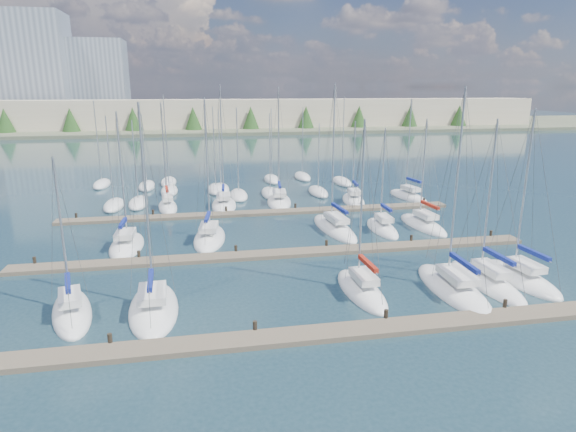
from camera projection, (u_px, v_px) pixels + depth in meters
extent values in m
plane|color=#233C46|center=(239.00, 170.00, 82.83)|extent=(400.00, 400.00, 0.00)
cube|color=#6B5E4C|center=(326.00, 333.00, 27.71)|extent=(44.00, 1.80, 0.35)
cylinder|color=#2D261C|center=(110.00, 343.00, 26.42)|extent=(0.26, 0.26, 1.10)
cylinder|color=#2D261C|center=(255.00, 330.00, 27.82)|extent=(0.26, 0.26, 1.10)
cylinder|color=#2D261C|center=(386.00, 318.00, 29.23)|extent=(0.26, 0.26, 1.10)
cylinder|color=#2D261C|center=(505.00, 307.00, 30.64)|extent=(0.26, 0.26, 1.10)
cube|color=#6B5E4C|center=(284.00, 254.00, 41.01)|extent=(44.00, 1.80, 0.35)
cylinder|color=#2D261C|center=(35.00, 263.00, 38.30)|extent=(0.26, 0.26, 1.10)
cylinder|color=#2D261C|center=(139.00, 257.00, 39.71)|extent=(0.26, 0.26, 1.10)
cylinder|color=#2D261C|center=(236.00, 251.00, 41.12)|extent=(0.26, 0.26, 1.10)
cylinder|color=#2D261C|center=(326.00, 246.00, 42.53)|extent=(0.26, 0.26, 1.10)
cylinder|color=#2D261C|center=(411.00, 241.00, 43.93)|extent=(0.26, 0.26, 1.10)
cylinder|color=#2D261C|center=(491.00, 236.00, 45.34)|extent=(0.26, 0.26, 1.10)
cube|color=#6B5E4C|center=(262.00, 213.00, 54.30)|extent=(44.00, 1.80, 0.35)
cylinder|color=#2D261C|center=(76.00, 218.00, 51.60)|extent=(0.26, 0.26, 1.10)
cylinder|color=#2D261C|center=(153.00, 214.00, 53.00)|extent=(0.26, 0.26, 1.10)
cylinder|color=#2D261C|center=(226.00, 211.00, 54.41)|extent=(0.26, 0.26, 1.10)
cylinder|color=#2D261C|center=(295.00, 208.00, 55.82)|extent=(0.26, 0.26, 1.10)
cylinder|color=#2D261C|center=(361.00, 205.00, 57.23)|extent=(0.26, 0.26, 1.10)
cylinder|color=#2D261C|center=(424.00, 202.00, 58.64)|extent=(0.26, 0.26, 1.10)
ellipsoid|color=white|center=(72.00, 314.00, 30.36)|extent=(4.13, 7.89, 1.60)
cube|color=black|center=(72.00, 314.00, 30.36)|extent=(2.07, 3.81, 0.12)
cube|color=silver|center=(70.00, 297.00, 29.69)|extent=(1.90, 2.88, 0.50)
cylinder|color=#9EA0A5|center=(61.00, 228.00, 29.47)|extent=(0.14, 0.14, 8.82)
cylinder|color=#9EA0A5|center=(68.00, 285.00, 28.89)|extent=(0.88, 3.09, 0.10)
cube|color=navy|center=(68.00, 283.00, 28.86)|extent=(1.01, 2.90, 0.30)
ellipsoid|color=white|center=(168.00, 208.00, 56.97)|extent=(2.85, 7.25, 1.60)
cube|color=silver|center=(167.00, 198.00, 56.31)|extent=(1.42, 2.58, 0.50)
cylinder|color=#9EA0A5|center=(164.00, 151.00, 55.78)|extent=(0.14, 0.14, 11.11)
cylinder|color=#9EA0A5|center=(167.00, 190.00, 55.51)|extent=(0.40, 2.96, 0.10)
cube|color=maroon|center=(167.00, 189.00, 55.48)|extent=(0.58, 2.75, 0.30)
ellipsoid|color=white|center=(486.00, 283.00, 35.09)|extent=(2.62, 8.80, 1.60)
cube|color=black|center=(486.00, 283.00, 35.09)|extent=(1.36, 4.23, 0.12)
cube|color=silver|center=(491.00, 269.00, 34.33)|extent=(1.41, 3.09, 0.50)
cylinder|color=#9EA0A5|center=(489.00, 195.00, 34.09)|extent=(0.14, 0.14, 10.70)
cylinder|color=#9EA0A5|center=(499.00, 258.00, 33.40)|extent=(0.17, 3.68, 0.10)
cube|color=navy|center=(499.00, 256.00, 33.37)|extent=(0.37, 3.39, 0.30)
ellipsoid|color=white|center=(382.00, 229.00, 48.31)|extent=(2.51, 7.03, 1.60)
cube|color=maroon|center=(382.00, 229.00, 48.31)|extent=(1.30, 3.38, 0.12)
cube|color=silver|center=(384.00, 218.00, 47.64)|extent=(1.33, 2.48, 0.50)
cylinder|color=#9EA0A5|center=(383.00, 174.00, 47.40)|extent=(0.14, 0.14, 9.03)
cylinder|color=#9EA0A5|center=(386.00, 209.00, 46.84)|extent=(0.20, 2.93, 0.10)
cube|color=navy|center=(386.00, 208.00, 46.81)|extent=(0.39, 2.70, 0.30)
ellipsoid|color=white|center=(127.00, 247.00, 43.11)|extent=(3.01, 7.52, 1.60)
cube|color=black|center=(127.00, 247.00, 43.11)|extent=(1.56, 3.61, 0.12)
cube|color=silver|center=(125.00, 234.00, 42.42)|extent=(1.62, 2.64, 0.50)
cylinder|color=#9EA0A5|center=(122.00, 174.00, 42.01)|extent=(0.14, 0.14, 10.81)
cylinder|color=#9EA0A5|center=(123.00, 224.00, 41.58)|extent=(0.17, 3.13, 0.10)
cube|color=navy|center=(123.00, 223.00, 41.55)|extent=(0.36, 2.89, 0.30)
ellipsoid|color=white|center=(279.00, 202.00, 59.70)|extent=(3.98, 9.02, 1.60)
cube|color=maroon|center=(279.00, 202.00, 59.70)|extent=(2.02, 4.34, 0.12)
cube|color=silver|center=(279.00, 193.00, 58.94)|extent=(1.97, 3.23, 0.50)
cylinder|color=#9EA0A5|center=(279.00, 141.00, 58.43)|extent=(0.14, 0.14, 12.81)
cylinder|color=#9EA0A5|center=(279.00, 185.00, 57.99)|extent=(0.56, 3.65, 0.10)
cube|color=navy|center=(279.00, 185.00, 57.96)|extent=(0.72, 3.38, 0.30)
ellipsoid|color=white|center=(353.00, 201.00, 60.30)|extent=(3.53, 7.45, 1.60)
cube|color=silver|center=(354.00, 192.00, 59.61)|extent=(1.73, 2.68, 0.50)
cylinder|color=#9EA0A5|center=(354.00, 157.00, 59.43)|extent=(0.14, 0.14, 8.81)
cylinder|color=#9EA0A5|center=(355.00, 184.00, 58.79)|extent=(0.53, 2.99, 0.10)
cube|color=navy|center=(355.00, 183.00, 58.76)|extent=(0.69, 2.78, 0.30)
ellipsoid|color=white|center=(210.00, 239.00, 45.22)|extent=(3.82, 8.48, 1.60)
cube|color=maroon|center=(210.00, 239.00, 45.22)|extent=(1.95, 4.08, 0.12)
cube|color=silver|center=(209.00, 227.00, 44.49)|extent=(1.90, 3.03, 0.50)
cylinder|color=#9EA0A5|center=(207.00, 164.00, 44.04)|extent=(0.14, 0.14, 11.91)
cylinder|color=#9EA0A5|center=(207.00, 218.00, 43.58)|extent=(0.51, 3.43, 0.10)
cube|color=navy|center=(207.00, 217.00, 43.55)|extent=(0.67, 3.18, 0.30)
ellipsoid|color=white|center=(361.00, 292.00, 33.61)|extent=(2.63, 7.71, 1.60)
cube|color=maroon|center=(361.00, 292.00, 33.61)|extent=(1.36, 3.70, 0.12)
cube|color=silver|center=(364.00, 276.00, 32.91)|extent=(1.40, 2.71, 0.50)
cylinder|color=#9EA0A5|center=(362.00, 200.00, 32.51)|extent=(0.14, 0.14, 10.79)
cylinder|color=#9EA0A5|center=(368.00, 265.00, 32.06)|extent=(0.21, 3.21, 0.10)
cube|color=maroon|center=(368.00, 263.00, 32.03)|extent=(0.40, 2.96, 0.30)
ellipsoid|color=white|center=(519.00, 280.00, 35.70)|extent=(3.30, 8.08, 1.60)
cube|color=silver|center=(525.00, 265.00, 34.99)|extent=(1.71, 2.87, 0.50)
cylinder|color=#9EA0A5|center=(525.00, 189.00, 34.53)|extent=(0.14, 0.14, 11.42)
cylinder|color=#9EA0A5|center=(534.00, 254.00, 34.13)|extent=(0.33, 3.32, 0.10)
cube|color=navy|center=(534.00, 253.00, 34.09)|extent=(0.51, 3.07, 0.30)
ellipsoid|color=white|center=(452.00, 290.00, 33.94)|extent=(3.30, 9.46, 1.60)
cube|color=silver|center=(457.00, 275.00, 33.16)|extent=(1.76, 3.33, 0.50)
cylinder|color=#9EA0A5|center=(457.00, 184.00, 32.72)|extent=(0.14, 0.14, 12.84)
cylinder|color=#9EA0A5|center=(464.00, 265.00, 32.17)|extent=(0.22, 3.94, 0.10)
cube|color=navy|center=(464.00, 263.00, 32.14)|extent=(0.41, 3.63, 0.30)
ellipsoid|color=white|center=(408.00, 198.00, 62.23)|extent=(3.53, 8.31, 1.60)
cube|color=black|center=(408.00, 198.00, 62.23)|extent=(1.79, 4.00, 0.12)
cube|color=silver|center=(411.00, 188.00, 61.53)|extent=(1.70, 2.98, 0.50)
cylinder|color=#9EA0A5|center=(409.00, 145.00, 61.07)|extent=(0.14, 0.14, 11.40)
cylinder|color=#9EA0A5|center=(414.00, 181.00, 60.67)|extent=(0.61, 3.36, 0.10)
cube|color=navy|center=(414.00, 180.00, 60.64)|extent=(0.76, 3.12, 0.30)
ellipsoid|color=white|center=(154.00, 309.00, 30.92)|extent=(3.53, 8.45, 1.60)
cube|color=silver|center=(152.00, 293.00, 30.19)|extent=(1.86, 2.99, 0.50)
cylinder|color=#9EA0A5|center=(146.00, 201.00, 29.72)|extent=(0.14, 0.14, 11.95)
cylinder|color=#9EA0A5|center=(151.00, 282.00, 29.29)|extent=(0.28, 3.49, 0.10)
cube|color=navy|center=(150.00, 280.00, 29.26)|extent=(0.47, 3.22, 0.30)
ellipsoid|color=white|center=(224.00, 206.00, 57.87)|extent=(3.41, 8.17, 1.60)
cube|color=silver|center=(224.00, 196.00, 57.15)|extent=(1.77, 2.90, 0.50)
cylinder|color=#9EA0A5|center=(222.00, 142.00, 56.51)|extent=(0.14, 0.14, 13.07)
cylinder|color=#9EA0A5|center=(223.00, 189.00, 56.26)|extent=(0.31, 3.36, 0.10)
cube|color=navy|center=(223.00, 188.00, 56.23)|extent=(0.50, 3.10, 0.30)
ellipsoid|color=white|center=(423.00, 226.00, 49.55)|extent=(3.12, 8.41, 1.60)
cube|color=silver|center=(426.00, 215.00, 48.83)|extent=(1.60, 2.98, 0.50)
cylinder|color=#9EA0A5|center=(424.00, 168.00, 48.63)|extent=(0.14, 0.14, 9.76)
cylinder|color=#9EA0A5|center=(430.00, 206.00, 47.94)|extent=(0.34, 3.47, 0.10)
cube|color=maroon|center=(430.00, 205.00, 47.91)|extent=(0.52, 3.20, 0.30)
ellipsoid|color=white|center=(334.00, 229.00, 48.45)|extent=(3.53, 10.24, 1.60)
cube|color=silver|center=(336.00, 218.00, 47.65)|extent=(1.78, 3.63, 0.50)
cylinder|color=#9EA0A5|center=(333.00, 152.00, 47.22)|extent=(0.14, 0.14, 13.16)
cylinder|color=#9EA0A5|center=(340.00, 210.00, 46.62)|extent=(0.44, 4.22, 0.10)
cube|color=navy|center=(340.00, 208.00, 46.59)|extent=(0.61, 3.90, 0.30)
cylinder|color=#9EA0A5|center=(98.00, 141.00, 67.89)|extent=(0.12, 0.12, 11.20)
ellipsoid|color=white|center=(102.00, 185.00, 69.51)|extent=(2.20, 6.40, 1.40)
cylinder|color=#9EA0A5|center=(220.00, 148.00, 64.87)|extent=(0.12, 0.12, 10.14)
ellipsoid|color=white|center=(221.00, 189.00, 66.35)|extent=(2.20, 6.40, 1.40)
cylinder|color=#9EA0A5|center=(214.00, 147.00, 64.50)|extent=(0.12, 0.12, 10.49)
ellipsoid|color=white|center=(216.00, 190.00, 66.03)|extent=(2.20, 6.40, 1.40)
cylinder|color=#9EA0A5|center=(303.00, 141.00, 73.89)|extent=(0.12, 0.12, 10.06)
ellipsoid|color=white|center=(302.00, 177.00, 75.37)|extent=(2.20, 6.40, 1.40)
cylinder|color=#9EA0A5|center=(144.00, 149.00, 66.84)|extent=(0.12, 0.12, 9.39)
ellipsoid|color=white|center=(147.00, 186.00, 68.23)|extent=(2.20, 6.40, 1.40)
cylinder|color=#9EA0A5|center=(109.00, 159.00, 55.72)|extent=(0.12, 0.12, 9.85)
ellipsoid|color=white|center=(114.00, 206.00, 57.16)|extent=(2.20, 6.40, 1.40)
cylinder|color=#9EA0A5|center=(135.00, 160.00, 56.88)|extent=(0.12, 0.12, 9.30)
ellipsoid|color=white|center=(138.00, 203.00, 58.25)|extent=(2.20, 6.40, 1.40)
cylinder|color=#9EA0A5|center=(343.00, 138.00, 69.68)|extent=(0.12, 0.12, 11.68)
ellipsoid|color=white|center=(342.00, 182.00, 71.36)|extent=(2.20, 6.40, 1.40)
cylinder|color=#9EA0A5|center=(270.00, 152.00, 62.09)|extent=(0.12, 0.12, 9.76)
ellipsoid|color=white|center=(270.00, 194.00, 63.53)|extent=(2.20, 6.40, 1.40)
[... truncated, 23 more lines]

